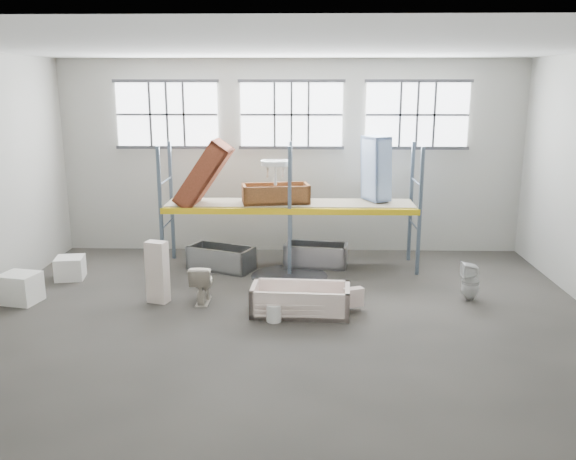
{
  "coord_description": "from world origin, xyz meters",
  "views": [
    {
      "loc": [
        0.32,
        -10.75,
        4.39
      ],
      "look_at": [
        0.0,
        1.5,
        1.4
      ],
      "focal_mm": 37.66,
      "sensor_mm": 36.0,
      "label": 1
    }
  ],
  "objects_px": {
    "toilet_white": "(470,281)",
    "carton_near": "(20,288)",
    "bucket": "(274,313)",
    "toilet_beige": "(202,283)",
    "steel_tub_right": "(316,255)",
    "bathtub_beige": "(300,300)",
    "rust_tub_flat": "(276,194)",
    "steel_tub_left": "(221,258)",
    "blue_tub_upright": "(376,168)",
    "cistern_tall": "(158,272)"
  },
  "relations": [
    {
      "from": "blue_tub_upright",
      "to": "carton_near",
      "type": "bearing_deg",
      "value": -158.95
    },
    {
      "from": "toilet_white",
      "to": "blue_tub_upright",
      "type": "xyz_separation_m",
      "value": [
        -1.72,
        2.52,
        1.99
      ]
    },
    {
      "from": "bathtub_beige",
      "to": "blue_tub_upright",
      "type": "distance_m",
      "value": 4.36
    },
    {
      "from": "steel_tub_left",
      "to": "toilet_beige",
      "type": "bearing_deg",
      "value": -92.16
    },
    {
      "from": "toilet_beige",
      "to": "bucket",
      "type": "xyz_separation_m",
      "value": [
        1.52,
        -1.01,
        -0.24
      ]
    },
    {
      "from": "toilet_white",
      "to": "rust_tub_flat",
      "type": "relative_size",
      "value": 0.51
    },
    {
      "from": "rust_tub_flat",
      "to": "blue_tub_upright",
      "type": "height_order",
      "value": "blue_tub_upright"
    },
    {
      "from": "cistern_tall",
      "to": "carton_near",
      "type": "bearing_deg",
      "value": -160.5
    },
    {
      "from": "steel_tub_right",
      "to": "toilet_beige",
      "type": "bearing_deg",
      "value": -132.45
    },
    {
      "from": "rust_tub_flat",
      "to": "bucket",
      "type": "xyz_separation_m",
      "value": [
        0.12,
        -3.5,
        -1.65
      ]
    },
    {
      "from": "cistern_tall",
      "to": "bucket",
      "type": "bearing_deg",
      "value": -4.55
    },
    {
      "from": "toilet_beige",
      "to": "bucket",
      "type": "height_order",
      "value": "toilet_beige"
    },
    {
      "from": "carton_near",
      "to": "toilet_white",
      "type": "bearing_deg",
      "value": 2.34
    },
    {
      "from": "toilet_white",
      "to": "blue_tub_upright",
      "type": "distance_m",
      "value": 3.65
    },
    {
      "from": "rust_tub_flat",
      "to": "steel_tub_left",
      "type": "bearing_deg",
      "value": -168.94
    },
    {
      "from": "steel_tub_right",
      "to": "blue_tub_upright",
      "type": "bearing_deg",
      "value": 7.42
    },
    {
      "from": "steel_tub_left",
      "to": "blue_tub_upright",
      "type": "distance_m",
      "value": 4.31
    },
    {
      "from": "rust_tub_flat",
      "to": "cistern_tall",
      "type": "bearing_deg",
      "value": -132.43
    },
    {
      "from": "toilet_beige",
      "to": "cistern_tall",
      "type": "bearing_deg",
      "value": 1.4
    },
    {
      "from": "toilet_white",
      "to": "steel_tub_right",
      "type": "height_order",
      "value": "toilet_white"
    },
    {
      "from": "cistern_tall",
      "to": "toilet_white",
      "type": "bearing_deg",
      "value": 20.11
    },
    {
      "from": "toilet_white",
      "to": "carton_near",
      "type": "height_order",
      "value": "toilet_white"
    },
    {
      "from": "toilet_beige",
      "to": "steel_tub_left",
      "type": "distance_m",
      "value": 2.24
    },
    {
      "from": "bathtub_beige",
      "to": "carton_near",
      "type": "xyz_separation_m",
      "value": [
        -5.74,
        0.47,
        0.03
      ]
    },
    {
      "from": "blue_tub_upright",
      "to": "bucket",
      "type": "distance_m",
      "value": 4.95
    },
    {
      "from": "rust_tub_flat",
      "to": "bucket",
      "type": "height_order",
      "value": "rust_tub_flat"
    },
    {
      "from": "toilet_beige",
      "to": "blue_tub_upright",
      "type": "xyz_separation_m",
      "value": [
        3.8,
        2.78,
        1.99
      ]
    },
    {
      "from": "bathtub_beige",
      "to": "bucket",
      "type": "relative_size",
      "value": 5.71
    },
    {
      "from": "bucket",
      "to": "toilet_beige",
      "type": "bearing_deg",
      "value": 146.4
    },
    {
      "from": "toilet_beige",
      "to": "steel_tub_left",
      "type": "height_order",
      "value": "toilet_beige"
    },
    {
      "from": "toilet_beige",
      "to": "toilet_white",
      "type": "bearing_deg",
      "value": -177.29
    },
    {
      "from": "steel_tub_right",
      "to": "carton_near",
      "type": "distance_m",
      "value": 6.68
    },
    {
      "from": "steel_tub_right",
      "to": "bathtub_beige",
      "type": "bearing_deg",
      "value": -96.46
    },
    {
      "from": "steel_tub_right",
      "to": "rust_tub_flat",
      "type": "xyz_separation_m",
      "value": [
        -0.98,
        -0.1,
        1.54
      ]
    },
    {
      "from": "toilet_beige",
      "to": "cistern_tall",
      "type": "height_order",
      "value": "cistern_tall"
    },
    {
      "from": "toilet_beige",
      "to": "rust_tub_flat",
      "type": "bearing_deg",
      "value": -119.2
    },
    {
      "from": "bathtub_beige",
      "to": "rust_tub_flat",
      "type": "distance_m",
      "value": 3.5
    },
    {
      "from": "bathtub_beige",
      "to": "bucket",
      "type": "height_order",
      "value": "bathtub_beige"
    },
    {
      "from": "steel_tub_right",
      "to": "bucket",
      "type": "distance_m",
      "value": 3.7
    },
    {
      "from": "bathtub_beige",
      "to": "rust_tub_flat",
      "type": "height_order",
      "value": "rust_tub_flat"
    },
    {
      "from": "steel_tub_left",
      "to": "carton_near",
      "type": "height_order",
      "value": "carton_near"
    },
    {
      "from": "steel_tub_left",
      "to": "bucket",
      "type": "bearing_deg",
      "value": -66.21
    },
    {
      "from": "toilet_beige",
      "to": "cistern_tall",
      "type": "relative_size",
      "value": 0.63
    },
    {
      "from": "cistern_tall",
      "to": "toilet_white",
      "type": "relative_size",
      "value": 1.6
    },
    {
      "from": "toilet_beige",
      "to": "toilet_white",
      "type": "height_order",
      "value": "toilet_beige"
    },
    {
      "from": "rust_tub_flat",
      "to": "bucket",
      "type": "distance_m",
      "value": 3.88
    },
    {
      "from": "steel_tub_right",
      "to": "rust_tub_flat",
      "type": "distance_m",
      "value": 1.83
    },
    {
      "from": "blue_tub_upright",
      "to": "carton_near",
      "type": "height_order",
      "value": "blue_tub_upright"
    },
    {
      "from": "toilet_beige",
      "to": "carton_near",
      "type": "distance_m",
      "value": 3.73
    },
    {
      "from": "toilet_beige",
      "to": "carton_near",
      "type": "relative_size",
      "value": 1.13
    }
  ]
}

